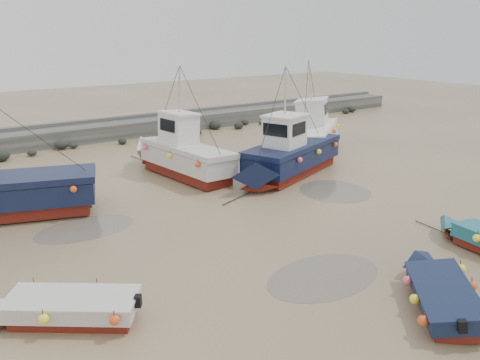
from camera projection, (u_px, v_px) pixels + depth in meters
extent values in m
plane|color=tan|center=(311.00, 227.00, 20.03)|extent=(120.00, 120.00, 0.00)
cube|color=slate|center=(122.00, 130.00, 37.14)|extent=(60.00, 2.20, 1.20)
cube|color=slate|center=(116.00, 118.00, 37.87)|extent=(60.00, 0.60, 0.25)
ellipsoid|color=black|center=(197.00, 132.00, 37.64)|extent=(0.84, 0.86, 0.51)
ellipsoid|color=black|center=(215.00, 125.00, 40.29)|extent=(0.98, 1.07, 0.72)
ellipsoid|color=black|center=(280.00, 120.00, 42.94)|extent=(0.78, 0.90, 0.59)
ellipsoid|color=black|center=(346.00, 111.00, 47.94)|extent=(0.68, 0.72, 0.52)
ellipsoid|color=black|center=(320.00, 116.00, 45.32)|extent=(0.60, 0.70, 0.31)
ellipsoid|color=black|center=(62.00, 145.00, 33.27)|extent=(0.99, 0.80, 0.58)
ellipsoid|color=black|center=(261.00, 123.00, 42.08)|extent=(0.54, 0.46, 0.30)
ellipsoid|color=black|center=(237.00, 125.00, 40.89)|extent=(0.61, 0.47, 0.46)
ellipsoid|color=black|center=(352.00, 109.00, 48.86)|extent=(0.92, 0.97, 0.58)
ellipsoid|color=black|center=(74.00, 146.00, 33.57)|extent=(0.61, 0.53, 0.32)
ellipsoid|color=black|center=(245.00, 122.00, 42.08)|extent=(0.67, 0.55, 0.43)
ellipsoid|color=black|center=(1.00, 156.00, 30.16)|extent=(1.09, 0.88, 0.72)
ellipsoid|color=black|center=(32.00, 153.00, 31.49)|extent=(0.65, 0.60, 0.37)
ellipsoid|color=black|center=(239.00, 125.00, 40.28)|extent=(0.88, 0.64, 0.62)
ellipsoid|color=black|center=(122.00, 141.00, 34.86)|extent=(0.64, 0.62, 0.48)
ellipsoid|color=black|center=(216.00, 127.00, 40.25)|extent=(0.55, 0.45, 0.29)
cylinder|color=#635C51|center=(324.00, 276.00, 16.01)|extent=(4.45, 4.45, 0.01)
cylinder|color=#635C51|center=(335.00, 191.00, 24.61)|extent=(3.61, 3.61, 0.01)
cylinder|color=#635C51|center=(85.00, 228.00, 19.91)|extent=(4.21, 4.21, 0.01)
cylinder|color=#635C51|center=(207.00, 163.00, 29.92)|extent=(6.12, 6.12, 0.01)
cube|color=maroon|center=(74.00, 317.00, 13.49)|extent=(3.41, 2.91, 0.30)
cube|color=silver|center=(73.00, 305.00, 13.38)|extent=(3.73, 3.22, 0.45)
cube|color=brown|center=(72.00, 300.00, 13.33)|extent=(3.10, 2.66, 0.10)
cube|color=silver|center=(72.00, 297.00, 13.30)|extent=(3.82, 3.31, 0.07)
cube|color=black|center=(138.00, 301.00, 13.28)|extent=(0.27, 0.28, 0.35)
sphere|color=#EB5522|center=(115.00, 319.00, 12.56)|extent=(0.30, 0.30, 0.30)
sphere|color=#EB5522|center=(98.00, 288.00, 14.09)|extent=(0.30, 0.30, 0.30)
sphere|color=#EB5522|center=(44.00, 318.00, 12.61)|extent=(0.30, 0.30, 0.30)
sphere|color=#EB5522|center=(35.00, 287.00, 14.14)|extent=(0.30, 0.30, 0.30)
cube|color=maroon|center=(445.00, 307.00, 13.95)|extent=(3.09, 3.21, 0.30)
cube|color=#111D39|center=(446.00, 296.00, 13.84)|extent=(3.42, 3.53, 0.45)
pyramid|color=#111D39|center=(431.00, 252.00, 15.65)|extent=(1.59, 1.54, 0.90)
cube|color=brown|center=(447.00, 291.00, 13.79)|extent=(2.83, 2.93, 0.10)
cube|color=#111D39|center=(448.00, 289.00, 13.76)|extent=(3.51, 3.63, 0.07)
cube|color=black|center=(466.00, 327.00, 12.10)|extent=(0.28, 0.28, 0.35)
cylinder|color=black|center=(422.00, 265.00, 16.76)|extent=(1.38, 1.50, 0.04)
sphere|color=#EB5522|center=(427.00, 317.00, 12.64)|extent=(0.30, 0.30, 0.30)
sphere|color=#EB5522|center=(418.00, 296.00, 13.67)|extent=(0.30, 0.30, 0.30)
sphere|color=#EB5522|center=(475.00, 290.00, 13.95)|extent=(0.30, 0.30, 0.30)
sphere|color=#EB5522|center=(411.00, 277.00, 14.69)|extent=(0.30, 0.30, 0.30)
sphere|color=#EB5522|center=(464.00, 273.00, 14.97)|extent=(0.30, 0.30, 0.30)
pyramid|color=#1C6073|center=(455.00, 215.00, 18.81)|extent=(1.48, 0.81, 0.90)
cylinder|color=black|center=(435.00, 229.00, 19.79)|extent=(0.17, 2.00, 0.04)
sphere|color=#EB5522|center=(476.00, 241.00, 17.28)|extent=(0.30, 0.30, 0.30)
cube|color=maroon|center=(3.00, 211.00, 21.16)|extent=(7.93, 4.66, 0.55)
cube|color=#111937|center=(0.00, 195.00, 20.93)|extent=(8.59, 5.24, 0.95)
sphere|color=#FB5F7D|center=(74.00, 192.00, 20.27)|extent=(0.30, 0.30, 0.30)
sphere|color=#FB5F7D|center=(41.00, 175.00, 22.68)|extent=(0.30, 0.30, 0.30)
cube|color=maroon|center=(187.00, 173.00, 26.90)|extent=(2.67, 6.11, 0.55)
cube|color=silver|center=(186.00, 160.00, 26.67)|extent=(3.05, 6.58, 0.95)
pyramid|color=silver|center=(150.00, 138.00, 29.07)|extent=(2.35, 1.72, 1.40)
cube|color=brown|center=(186.00, 151.00, 26.52)|extent=(2.95, 6.43, 0.08)
cube|color=silver|center=(186.00, 149.00, 26.47)|extent=(3.12, 6.73, 0.30)
cube|color=white|center=(176.00, 130.00, 26.79)|extent=(1.79, 2.20, 1.70)
cube|color=white|center=(176.00, 114.00, 26.51)|extent=(1.93, 2.37, 0.12)
cube|color=black|center=(166.00, 123.00, 27.42)|extent=(1.28, 0.23, 0.68)
cylinder|color=#B7B7B2|center=(175.00, 90.00, 26.10)|extent=(0.10, 0.10, 2.60)
cylinder|color=black|center=(143.00, 161.00, 30.34)|extent=(0.48, 2.98, 0.05)
sphere|color=#FB5F7D|center=(196.00, 167.00, 24.02)|extent=(0.30, 0.30, 0.30)
sphere|color=#FB5F7D|center=(216.00, 154.00, 26.46)|extent=(0.30, 0.30, 0.30)
sphere|color=#FB5F7D|center=(168.00, 158.00, 25.79)|extent=(0.30, 0.30, 0.30)
sphere|color=#FB5F7D|center=(190.00, 147.00, 28.23)|extent=(0.30, 0.30, 0.30)
sphere|color=#FB5F7D|center=(144.00, 150.00, 27.55)|extent=(0.30, 0.30, 0.30)
cube|color=maroon|center=(292.00, 169.00, 27.56)|extent=(6.93, 4.26, 0.55)
cube|color=#0F1737|center=(293.00, 157.00, 27.34)|extent=(7.51, 4.78, 0.95)
pyramid|color=#0F1737|center=(254.00, 160.00, 23.97)|extent=(2.20, 2.89, 1.40)
cube|color=brown|center=(293.00, 148.00, 27.18)|extent=(7.33, 4.63, 0.08)
cube|color=#0F1737|center=(293.00, 146.00, 27.14)|extent=(7.68, 4.88, 0.30)
cube|color=white|center=(285.00, 132.00, 26.10)|extent=(2.49, 2.36, 1.70)
cube|color=white|center=(286.00, 116.00, 25.83)|extent=(2.68, 2.55, 0.12)
cube|color=black|center=(276.00, 131.00, 25.24)|extent=(0.56, 1.45, 0.68)
cylinder|color=#B7B7B2|center=(286.00, 91.00, 25.42)|extent=(0.10, 0.10, 2.60)
cylinder|color=black|center=(241.00, 197.00, 23.61)|extent=(2.84, 1.05, 0.05)
sphere|color=#FB5F7D|center=(336.00, 145.00, 28.62)|extent=(0.30, 0.30, 0.30)
sphere|color=#FB5F7D|center=(287.00, 143.00, 29.31)|extent=(0.30, 0.30, 0.30)
sphere|color=#FB5F7D|center=(319.00, 153.00, 26.88)|extent=(0.30, 0.30, 0.30)
sphere|color=#FB5F7D|center=(268.00, 149.00, 27.58)|extent=(0.30, 0.30, 0.30)
sphere|color=#FB5F7D|center=(300.00, 161.00, 25.15)|extent=(0.30, 0.30, 0.30)
sphere|color=#FB5F7D|center=(246.00, 157.00, 25.84)|extent=(0.30, 0.30, 0.30)
cube|color=maroon|center=(313.00, 150.00, 32.01)|extent=(6.16, 5.52, 0.55)
cube|color=white|center=(313.00, 139.00, 31.78)|extent=(6.76, 6.11, 0.95)
pyramid|color=white|center=(322.00, 120.00, 35.01)|extent=(2.79, 3.01, 1.40)
cube|color=brown|center=(314.00, 132.00, 31.63)|extent=(6.58, 5.94, 0.08)
cube|color=white|center=(314.00, 130.00, 31.59)|extent=(6.91, 6.24, 0.30)
cube|color=white|center=(317.00, 114.00, 32.09)|extent=(2.74, 2.73, 1.70)
cube|color=white|center=(317.00, 100.00, 31.82)|extent=(2.96, 2.95, 0.12)
cube|color=black|center=(319.00, 108.00, 32.94)|extent=(1.03, 1.30, 0.68)
cylinder|color=#B7B7B2|center=(318.00, 80.00, 31.41)|extent=(0.10, 0.10, 2.60)
cylinder|color=black|center=(323.00, 139.00, 36.51)|extent=(2.40, 1.89, 0.05)
sphere|color=#FB5F7D|center=(284.00, 141.00, 29.77)|extent=(0.30, 0.30, 0.30)
sphere|color=#FB5F7D|center=(333.00, 141.00, 29.85)|extent=(0.30, 0.30, 0.30)
sphere|color=#FB5F7D|center=(291.00, 134.00, 31.63)|extent=(0.30, 0.30, 0.30)
sphere|color=#FB5F7D|center=(337.00, 134.00, 31.72)|extent=(0.30, 0.30, 0.30)
sphere|color=#FB5F7D|center=(296.00, 129.00, 33.50)|extent=(0.30, 0.30, 0.30)
sphere|color=#FB5F7D|center=(340.00, 128.00, 33.59)|extent=(0.30, 0.30, 0.30)
imported|color=#1C253E|center=(88.00, 209.00, 22.18)|extent=(0.74, 0.68, 1.69)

